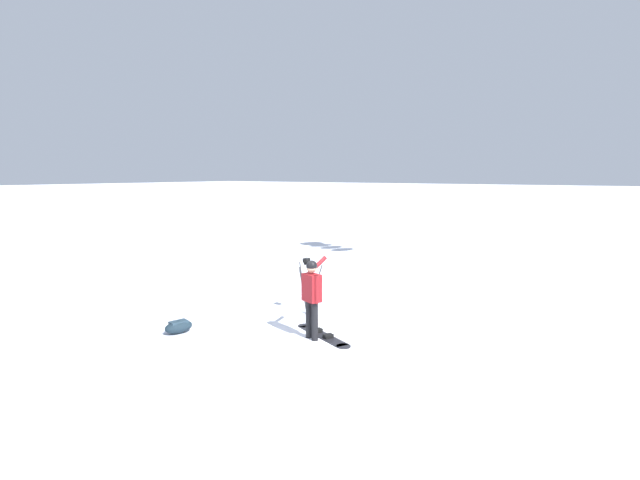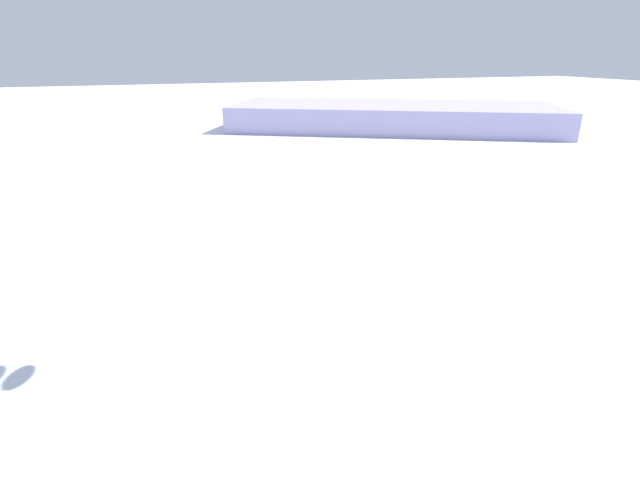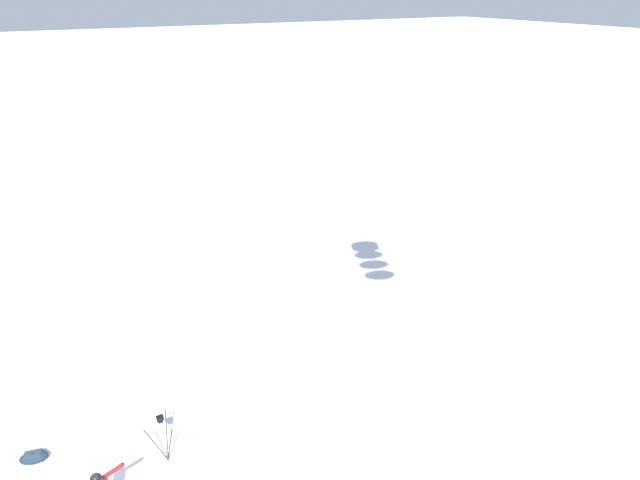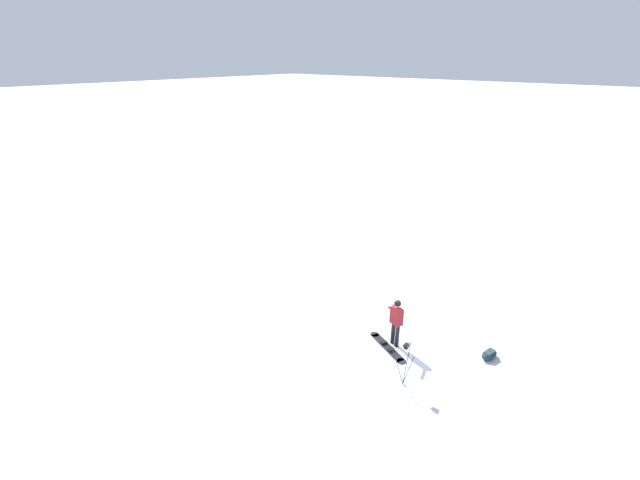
% 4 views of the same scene
% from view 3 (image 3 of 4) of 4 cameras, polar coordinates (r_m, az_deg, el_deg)
% --- Properties ---
extents(gear_bag_large, '(0.49, 0.70, 0.28)m').
position_cam_3_polar(gear_bag_large, '(14.75, -29.85, -20.67)').
color(gear_bag_large, '#192833').
rests_on(gear_bag_large, ground_plane).
extents(camera_tripod, '(0.73, 0.60, 1.43)m').
position_cam_3_polar(camera_tripod, '(12.95, -17.55, -19.94)').
color(camera_tripod, '#262628').
rests_on(camera_tripod, ground_plane).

